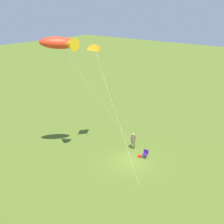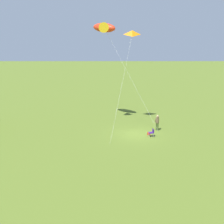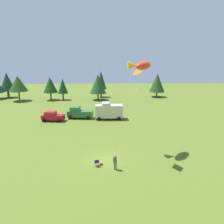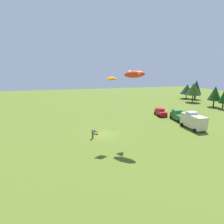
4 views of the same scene
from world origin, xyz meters
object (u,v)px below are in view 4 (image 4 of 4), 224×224
truck_green_flatbed (178,116)px  kite_delta_orange (112,78)px  person_kite_flyer (93,133)px  car_red_sedan (160,112)px  kite_large_fish (134,74)px  backpack_on_grass (97,134)px  folding_chair (95,131)px  van_camper_beige (193,121)px

truck_green_flatbed → kite_delta_orange: (8.41, -18.50, 9.32)m
kite_delta_orange → person_kite_flyer: bearing=-131.3°
kite_delta_orange → car_red_sedan: bearing=128.7°
car_red_sedan → kite_large_fish: 22.25m
backpack_on_grass → kite_large_fish: size_ratio=0.03×
person_kite_flyer → kite_large_fish: size_ratio=0.15×
person_kite_flyer → kite_delta_orange: (2.42, 2.76, 9.40)m
car_red_sedan → truck_green_flatbed: truck_green_flatbed is taller
person_kite_flyer → kite_delta_orange: bearing=-75.3°
folding_chair → van_camper_beige: van_camper_beige is taller
truck_green_flatbed → van_camper_beige: size_ratio=0.96×
backpack_on_grass → kite_delta_orange: 11.17m
person_kite_flyer → van_camper_beige: van_camper_beige is taller
person_kite_flyer → kite_delta_orange: 10.09m
car_red_sedan → truck_green_flatbed: 5.31m
folding_chair → kite_large_fish: 12.88m
kite_large_fish → person_kite_flyer: bearing=-120.9°
folding_chair → truck_green_flatbed: size_ratio=0.16×
folding_chair → car_red_sedan: 20.67m
folding_chair → backpack_on_grass: size_ratio=2.56×
car_red_sedan → kite_large_fish: bearing=143.8°
person_kite_flyer → backpack_on_grass: size_ratio=5.44×
folding_chair → kite_delta_orange: kite_delta_orange is taller
backpack_on_grass → kite_large_fish: 12.89m
car_red_sedan → van_camper_beige: size_ratio=0.81×
person_kite_flyer → backpack_on_grass: 2.09m
folding_chair → car_red_sedan: (-8.94, 18.63, 0.46)m
car_red_sedan → van_camper_beige: bearing=-167.7°
person_kite_flyer → car_red_sedan: (-10.97, 19.46, -0.07)m
van_camper_beige → kite_large_fish: 17.70m
folding_chair → truck_green_flatbed: truck_green_flatbed is taller
kite_large_fish → kite_delta_orange: size_ratio=1.07×
person_kite_flyer → backpack_on_grass: bearing=20.6°
backpack_on_grass → truck_green_flatbed: truck_green_flatbed is taller
backpack_on_grass → kite_delta_orange: size_ratio=0.03×
folding_chair → van_camper_beige: 19.78m
backpack_on_grass → kite_delta_orange: kite_delta_orange is taller
backpack_on_grass → kite_delta_orange: bearing=22.9°
folding_chair → kite_large_fish: bearing=-58.9°
car_red_sedan → van_camper_beige: (10.91, 1.01, 0.69)m
kite_delta_orange → truck_green_flatbed: bearing=114.4°
kite_delta_orange → van_camper_beige: bearing=98.0°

